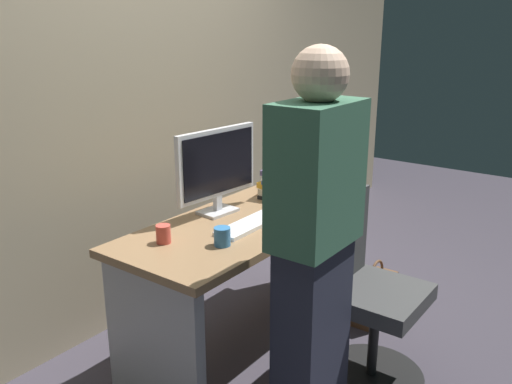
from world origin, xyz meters
The scene contains 13 objects.
ground_plane centered at (0.00, 0.00, 0.00)m, with size 9.00×9.00×0.00m, color #3D3842.
wall_back centered at (0.00, 0.79, 1.50)m, with size 6.40×0.10×3.00m, color tan.
desk centered at (0.00, 0.00, 0.52)m, with size 1.52×0.65×0.74m.
office_chair centered at (0.10, -0.64, 0.43)m, with size 0.52×0.52×0.94m.
person_at_desk centered at (-0.33, -0.59, 0.84)m, with size 0.40×0.24×1.64m.
monitor centered at (-0.03, 0.18, 0.99)m, with size 0.54×0.16×0.46m.
keyboard centered at (-0.09, -0.08, 0.75)m, with size 0.43×0.13×0.02m, color white.
mouse centered at (0.20, -0.07, 0.75)m, with size 0.06×0.10×0.03m, color black.
cup_near_keyboard centered at (-0.37, -0.13, 0.78)m, with size 0.08×0.08×0.09m, color #3372B2.
cup_by_monitor centered at (-0.50, 0.11, 0.78)m, with size 0.07×0.07×0.09m, color #D84C3F.
book_stack centered at (0.38, 0.08, 0.82)m, with size 0.22×0.18×0.17m.
cell_phone centered at (0.50, -0.19, 0.74)m, with size 0.07×0.14×0.01m, color black.
handbag centered at (0.65, -0.46, 0.14)m, with size 0.34×0.14×0.38m.
Camera 1 is at (-2.14, -1.63, 1.71)m, focal length 38.31 mm.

